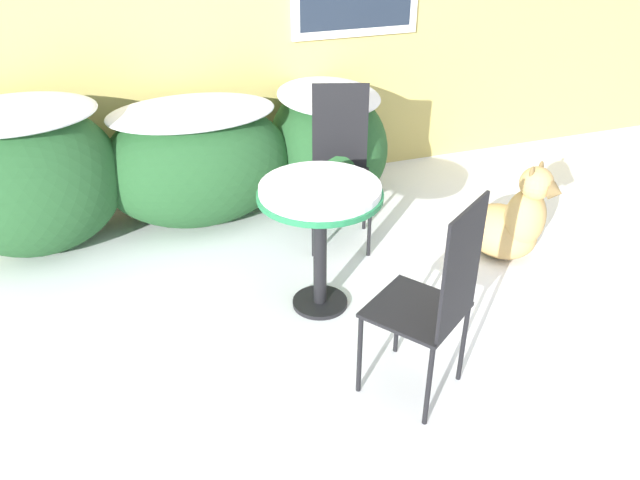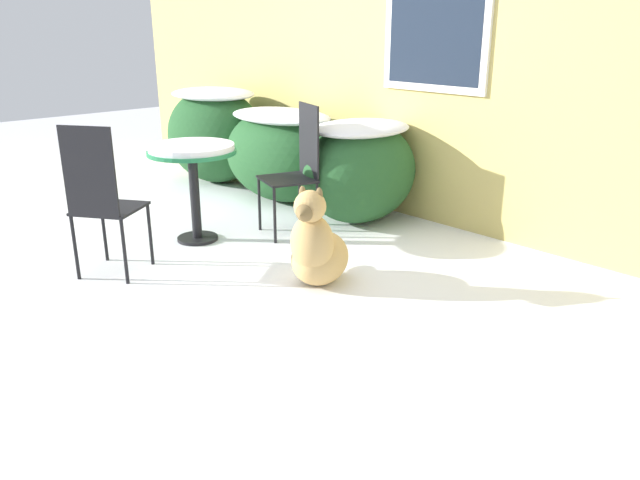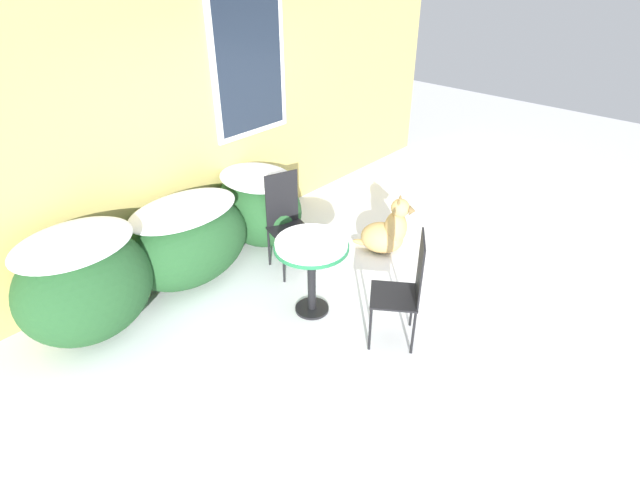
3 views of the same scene
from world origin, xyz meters
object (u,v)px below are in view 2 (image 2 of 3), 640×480
object	(u,v)px
patio_table	(192,160)
dog	(317,249)
patio_chair_near_table	(297,166)
patio_chair_far_side	(101,198)

from	to	relation	value
patio_table	dog	distance (m)	1.39
patio_table	patio_chair_near_table	size ratio (longest dim) A/B	0.74
patio_chair_near_table	dog	xyz separation A→B (m)	(0.93, -0.64, -0.31)
patio_chair_near_table	patio_chair_far_side	distance (m)	1.58
patio_table	patio_chair_near_table	xyz separation A→B (m)	(0.40, 0.72, -0.09)
patio_chair_far_side	dog	bearing A→B (deg)	-173.95
patio_chair_far_side	dog	xyz separation A→B (m)	(1.09, 0.93, -0.31)
patio_chair_near_table	dog	bearing A→B (deg)	-16.03
patio_table	patio_chair_near_table	distance (m)	0.83
patio_chair_far_side	patio_chair_near_table	bearing A→B (deg)	-130.42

